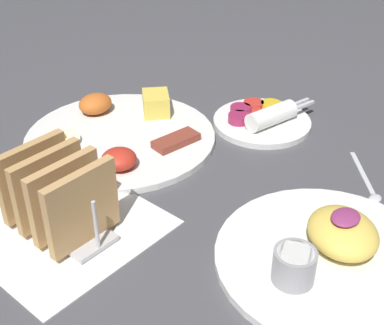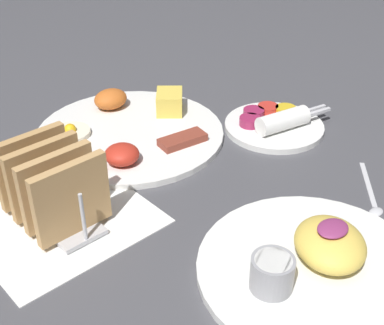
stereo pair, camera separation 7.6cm
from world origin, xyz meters
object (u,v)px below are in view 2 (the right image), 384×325
at_px(plate_breakfast, 130,130).
at_px(plate_foreground, 315,263).
at_px(toast_rack, 52,186).
at_px(plate_condiments, 274,123).

height_order(plate_breakfast, plate_foreground, plate_foreground).
bearing_deg(plate_foreground, plate_breakfast, 85.13).
relative_size(plate_foreground, toast_rack, 1.84).
height_order(plate_breakfast, plate_condiments, plate_breakfast).
height_order(plate_foreground, toast_rack, toast_rack).
xyz_separation_m(plate_breakfast, plate_foreground, (-0.03, -0.40, 0.00)).
bearing_deg(plate_condiments, toast_rack, 174.92).
height_order(plate_condiments, toast_rack, toast_rack).
bearing_deg(plate_breakfast, plate_condiments, -37.39).
relative_size(plate_breakfast, plate_foreground, 1.13).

